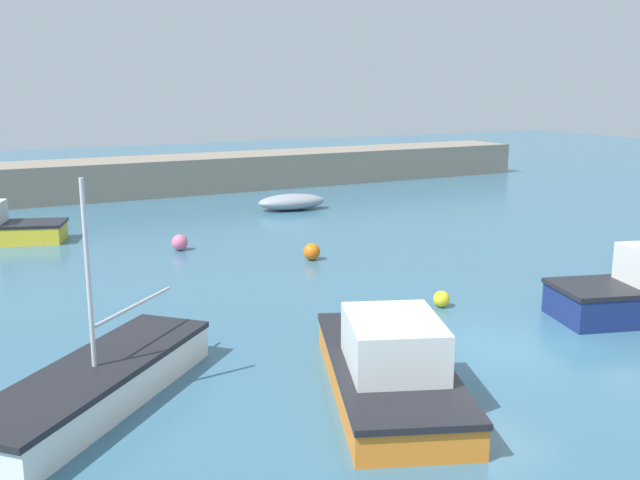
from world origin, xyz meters
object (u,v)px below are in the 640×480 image
at_px(mooring_buoy_orange, 312,252).
at_px(mooring_buoy_pink, 180,242).
at_px(mooring_buoy_yellow, 442,299).
at_px(rowboat_white_midwater, 292,202).
at_px(motorboat_with_cabin, 390,366).
at_px(sailboat_twin_hulled, 96,385).

xyz_separation_m(mooring_buoy_orange, mooring_buoy_pink, (-3.58, 3.57, 0.00)).
xyz_separation_m(mooring_buoy_yellow, mooring_buoy_orange, (-0.66, 6.40, 0.07)).
xyz_separation_m(rowboat_white_midwater, motorboat_with_cabin, (-7.47, -19.82, 0.21)).
bearing_deg(mooring_buoy_pink, motorboat_with_cabin, -90.49).
xyz_separation_m(sailboat_twin_hulled, mooring_buoy_orange, (8.82, 8.21, -0.11)).
bearing_deg(mooring_buoy_yellow, motorboat_with_cabin, -137.28).
bearing_deg(rowboat_white_midwater, sailboat_twin_hulled, 62.40).
bearing_deg(rowboat_white_midwater, motorboat_with_cabin, 77.32).
xyz_separation_m(motorboat_with_cabin, sailboat_twin_hulled, (-5.13, 2.21, -0.19)).
bearing_deg(mooring_buoy_pink, rowboat_white_midwater, 38.47).
relative_size(rowboat_white_midwater, mooring_buoy_orange, 5.95).
height_order(motorboat_with_cabin, mooring_buoy_pink, motorboat_with_cabin).
relative_size(motorboat_with_cabin, sailboat_twin_hulled, 1.13).
height_order(motorboat_with_cabin, mooring_buoy_yellow, motorboat_with_cabin).
bearing_deg(mooring_buoy_orange, motorboat_with_cabin, -109.54).
bearing_deg(mooring_buoy_orange, sailboat_twin_hulled, -137.07).
height_order(motorboat_with_cabin, mooring_buoy_orange, motorboat_with_cabin).
distance_m(sailboat_twin_hulled, mooring_buoy_yellow, 9.65).
distance_m(rowboat_white_midwater, motorboat_with_cabin, 21.19).
height_order(mooring_buoy_yellow, mooring_buoy_orange, mooring_buoy_orange).
relative_size(sailboat_twin_hulled, mooring_buoy_orange, 9.41).
bearing_deg(motorboat_with_cabin, rowboat_white_midwater, 1.64).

